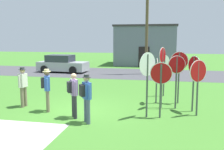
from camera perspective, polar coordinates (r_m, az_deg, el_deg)
name	(u,v)px	position (r m, az deg, el deg)	size (l,w,h in m)	color
ground_plane	(76,112)	(10.19, -8.35, -8.44)	(80.00, 80.00, 0.00)	#3D7528
street_asphalt	(121,73)	(20.96, 2.06, 0.43)	(60.00, 6.40, 0.01)	#424247
concrete_path	(7,134)	(8.50, -23.22, -12.54)	(3.20, 2.40, 0.01)	#ADAAA3
building_background	(146,45)	(28.16, 7.84, 6.90)	(6.65, 5.56, 4.37)	slate
utility_pole	(147,20)	(20.52, 8.13, 12.55)	(1.80, 0.24, 8.48)	brown
parked_car_on_street	(62,64)	(22.08, -11.46, 2.47)	(4.40, 2.22, 1.51)	#A5A8AD
stop_sign_tallest	(162,68)	(10.51, 11.57, 1.65)	(0.26, 0.62, 2.59)	#474C4C
stop_sign_nearest	(157,73)	(11.25, 10.36, 0.37)	(0.10, 0.63, 2.08)	#474C4C
stop_sign_rear_left	(147,73)	(9.13, 8.20, 0.54)	(0.54, 0.71, 2.46)	#474C4C
stop_sign_far_back	(198,78)	(9.82, 19.35, -0.56)	(0.69, 0.57, 2.17)	#474C4C
stop_sign_center_cluster	(161,80)	(9.19, 11.28, -1.18)	(0.82, 0.11, 2.10)	#474C4C
stop_sign_leaning_left	(194,74)	(10.34, 18.47, 0.28)	(0.39, 0.67, 2.27)	#474C4C
stop_sign_rear_right	(164,69)	(12.77, 12.03, 1.38)	(0.49, 0.41, 2.12)	#474C4C
stop_sign_leaning_right	(179,68)	(11.44, 15.31, 1.60)	(0.78, 0.30, 2.37)	#474C4C
stop_sign_low_front	(176,73)	(10.56, 14.75, 0.54)	(0.73, 0.26, 2.26)	#474C4C
person_holding_notes	(73,92)	(9.20, -8.95, -3.98)	(0.46, 0.49, 1.69)	#2D2D33
person_in_blue	(23,85)	(11.25, -19.95, -2.10)	(0.32, 0.57, 1.74)	#7A6B56
person_near_signs	(86,95)	(8.57, -6.00, -4.66)	(0.47, 0.48, 1.74)	#4C5670
person_in_teal	(47,87)	(10.24, -14.92, -2.73)	(0.45, 0.52, 1.74)	#7A6B56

